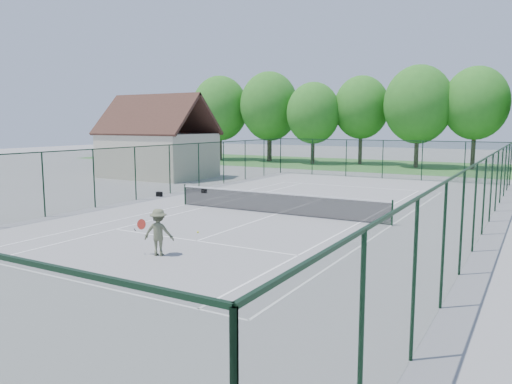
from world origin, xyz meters
TOP-DOWN VIEW (x-y plane):
  - ground at (0.00, 0.00)m, footprint 140.00×140.00m
  - grass_far at (0.00, 30.00)m, footprint 80.00×16.00m
  - court_lines at (0.00, 0.00)m, footprint 11.05×23.85m
  - tennis_net at (0.00, 0.00)m, footprint 11.08×0.08m
  - fence_enclosure at (0.00, 0.00)m, footprint 18.05×36.05m
  - utility_building at (-16.00, 10.00)m, footprint 8.60×6.27m
  - tree_line_far at (0.00, 30.00)m, footprint 39.40×6.40m
  - sports_bag_a at (-8.72, 1.65)m, footprint 0.37×0.24m
  - sports_bag_b at (-7.30, 4.21)m, footprint 0.32×0.20m
  - tennis_player at (0.13, -8.63)m, footprint 2.20×0.93m

SIDE VIEW (x-z plane):
  - ground at x=0.00m, z-range 0.00..0.00m
  - court_lines at x=0.00m, z-range 0.00..0.01m
  - grass_far at x=0.00m, z-range 0.00..0.01m
  - sports_bag_b at x=-7.30m, z-range 0.00..0.25m
  - sports_bag_a at x=-8.72m, z-range 0.00..0.28m
  - tennis_net at x=0.00m, z-range 0.03..1.13m
  - tennis_player at x=0.13m, z-range 0.00..1.55m
  - fence_enclosure at x=0.00m, z-range 0.05..3.07m
  - utility_building at x=-16.00m, z-range -0.20..6.44m
  - tree_line_far at x=0.00m, z-range 1.14..10.84m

